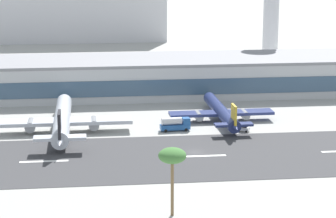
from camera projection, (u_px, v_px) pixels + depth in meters
The scene contains 12 objects.
ground_plane at pixel (195, 152), 182.30m from camera, with size 1400.00×1400.00×0.00m, color #9E9E99.
runway_strip at pixel (197, 156), 178.82m from camera, with size 800.00×38.60×0.08m, color #38383A.
runway_centreline_dash_3 at pixel (44, 161), 174.69m from camera, with size 12.00×1.20×0.01m, color white.
runway_centreline_dash_4 at pixel (203, 156), 178.96m from camera, with size 12.00×1.20×0.01m, color white.
terminal_building at pixel (138, 76), 247.88m from camera, with size 191.36×29.65×12.79m.
control_tower at pixel (272, 2), 282.40m from camera, with size 12.73×12.73×46.24m.
distant_hotel_block at pixel (46, 6), 377.94m from camera, with size 126.37×35.01×36.28m, color #BCBCC1.
airliner_black_tail_gate_0 at pixel (62, 121), 199.39m from camera, with size 39.55×51.92×10.84m.
airliner_gold_tail_gate_1 at pixel (222, 113), 211.63m from camera, with size 31.59×42.38×8.84m.
service_baggage_tug_1 at pixel (244, 128), 201.49m from camera, with size 3.54×3.16×2.20m.
service_fuel_truck_2 at pixel (175, 124), 202.08m from camera, with size 8.69×3.47×3.95m.
palm_tree_0 at pixel (172, 157), 138.15m from camera, with size 5.54×5.54×13.99m.
Camera 1 is at (-26.30, -172.63, 54.00)m, focal length 75.71 mm.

